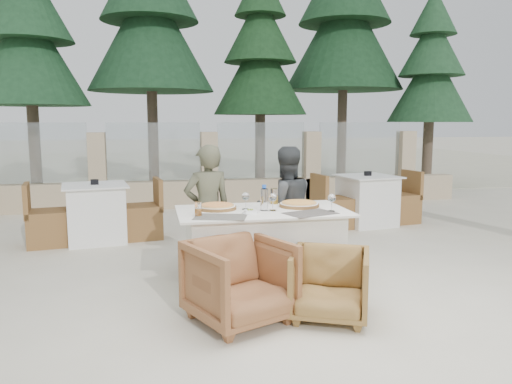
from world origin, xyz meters
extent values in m
plane|color=beige|center=(0.00, 0.00, 0.00)|extent=(80.00, 80.00, 0.00)
cube|color=beige|center=(0.00, 14.00, 0.01)|extent=(30.00, 16.00, 0.01)
cone|color=#204B2A|center=(-3.50, 7.00, 2.75)|extent=(2.42, 2.42, 5.50)
cone|color=#1C4325|center=(-1.00, 7.50, 3.25)|extent=(2.86, 2.86, 6.50)
cone|color=#1B401F|center=(1.50, 7.20, 2.50)|extent=(2.20, 2.20, 5.00)
cone|color=#1A4022|center=(3.80, 7.80, 3.40)|extent=(2.99, 2.99, 6.80)
cone|color=#214B2A|center=(5.50, 6.50, 2.25)|extent=(1.98, 1.98, 4.50)
cube|color=#5E5A51|center=(-0.48, -0.22, 0.77)|extent=(0.52, 0.41, 0.00)
cube|color=#524C46|center=(0.35, -0.21, 0.77)|extent=(0.52, 0.43, 0.00)
cylinder|color=#DB591D|center=(-0.46, 0.17, 0.79)|extent=(0.45, 0.45, 0.05)
cylinder|color=orange|center=(0.35, 0.16, 0.80)|extent=(0.47, 0.47, 0.05)
cylinder|color=silver|center=(-0.03, 0.02, 0.89)|extent=(0.09, 0.09, 0.24)
cylinder|color=orange|center=(-0.66, -0.13, 0.83)|extent=(0.07, 0.07, 0.13)
cylinder|color=gold|center=(0.15, 0.37, 0.85)|extent=(0.08, 0.08, 0.15)
imported|color=brown|center=(-0.33, 0.69, 0.30)|extent=(0.80, 0.81, 0.60)
imported|color=olive|center=(0.42, 0.80, 0.32)|extent=(0.73, 0.75, 0.65)
imported|color=#925B35|center=(-0.39, -0.70, 0.34)|extent=(0.95, 0.96, 0.67)
imported|color=olive|center=(0.34, -0.77, 0.29)|extent=(0.82, 0.83, 0.57)
imported|color=#4D4E38|center=(-0.50, 0.59, 0.68)|extent=(0.55, 0.41, 1.37)
imported|color=#373A3C|center=(0.33, 0.58, 0.67)|extent=(0.69, 0.56, 1.34)
camera|label=1|loc=(-1.05, -4.48, 1.61)|focal=35.00mm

